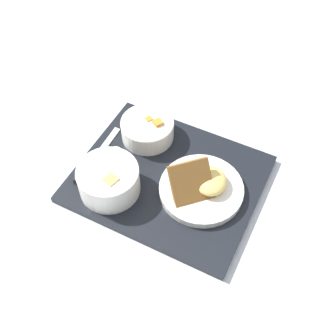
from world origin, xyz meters
TOP-DOWN VIEW (x-y plane):
  - ground_plane at (0.00, 0.00)m, footprint 4.00×4.00m
  - serving_tray at (0.00, 0.00)m, footprint 0.41×0.35m
  - bowl_salad at (-0.08, 0.09)m, footprint 0.12×0.12m
  - bowl_soup at (-0.10, -0.07)m, footprint 0.12×0.12m
  - plate_main at (0.08, -0.01)m, footprint 0.17×0.17m
  - knife at (-0.16, -0.03)m, footprint 0.03×0.17m
  - spoon at (-0.13, -0.01)m, footprint 0.04×0.14m

SIDE VIEW (x-z plane):
  - ground_plane at x=0.00m, z-range 0.00..0.00m
  - serving_tray at x=0.00m, z-range 0.00..0.02m
  - spoon at x=-0.13m, z-range 0.02..0.02m
  - knife at x=-0.16m, z-range 0.01..0.03m
  - plate_main at x=0.08m, z-range -0.01..0.07m
  - bowl_salad at x=-0.08m, z-range 0.02..0.07m
  - bowl_soup at x=-0.10m, z-range 0.02..0.08m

